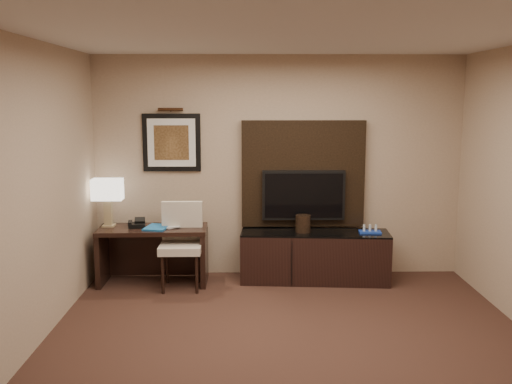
{
  "coord_description": "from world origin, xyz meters",
  "views": [
    {
      "loc": [
        -0.38,
        -4.46,
        2.19
      ],
      "look_at": [
        -0.28,
        1.8,
        1.15
      ],
      "focal_mm": 40.0,
      "sensor_mm": 36.0,
      "label": 1
    }
  ],
  "objects_px": {
    "desk_phone": "(137,223)",
    "water_bottle": "(185,218)",
    "tv": "(303,195)",
    "minibar_tray": "(370,229)",
    "ice_bucket": "(303,224)",
    "desk": "(153,255)",
    "credenza": "(315,256)",
    "table_lamp": "(108,201)",
    "desk_chair": "(181,247)"
  },
  "relations": [
    {
      "from": "desk",
      "to": "minibar_tray",
      "type": "relative_size",
      "value": 4.95
    },
    {
      "from": "credenza",
      "to": "tv",
      "type": "bearing_deg",
      "value": 128.0
    },
    {
      "from": "credenza",
      "to": "ice_bucket",
      "type": "xyz_separation_m",
      "value": [
        -0.14,
        0.0,
        0.41
      ]
    },
    {
      "from": "credenza",
      "to": "tv",
      "type": "relative_size",
      "value": 1.76
    },
    {
      "from": "desk",
      "to": "desk_phone",
      "type": "height_order",
      "value": "desk_phone"
    },
    {
      "from": "desk_chair",
      "to": "tv",
      "type": "bearing_deg",
      "value": 15.98
    },
    {
      "from": "desk",
      "to": "credenza",
      "type": "xyz_separation_m",
      "value": [
        1.93,
        0.05,
        -0.04
      ]
    },
    {
      "from": "credenza",
      "to": "minibar_tray",
      "type": "height_order",
      "value": "minibar_tray"
    },
    {
      "from": "desk_phone",
      "to": "minibar_tray",
      "type": "xyz_separation_m",
      "value": [
        2.76,
        -0.01,
        -0.07
      ]
    },
    {
      "from": "desk_chair",
      "to": "minibar_tray",
      "type": "bearing_deg",
      "value": 4.4
    },
    {
      "from": "credenza",
      "to": "desk_chair",
      "type": "xyz_separation_m",
      "value": [
        -1.57,
        -0.24,
        0.19
      ]
    },
    {
      "from": "credenza",
      "to": "table_lamp",
      "type": "xyz_separation_m",
      "value": [
        -2.45,
        0.02,
        0.68
      ]
    },
    {
      "from": "water_bottle",
      "to": "desk",
      "type": "bearing_deg",
      "value": -169.18
    },
    {
      "from": "desk_phone",
      "to": "minibar_tray",
      "type": "height_order",
      "value": "desk_phone"
    },
    {
      "from": "tv",
      "to": "table_lamp",
      "type": "distance_m",
      "value": 2.34
    },
    {
      "from": "minibar_tray",
      "to": "desk_phone",
      "type": "bearing_deg",
      "value": 179.79
    },
    {
      "from": "desk",
      "to": "ice_bucket",
      "type": "bearing_deg",
      "value": 0.4
    },
    {
      "from": "desk",
      "to": "table_lamp",
      "type": "relative_size",
      "value": 2.11
    },
    {
      "from": "desk_phone",
      "to": "water_bottle",
      "type": "bearing_deg",
      "value": -2.12
    },
    {
      "from": "tv",
      "to": "minibar_tray",
      "type": "xyz_separation_m",
      "value": [
        0.77,
        -0.24,
        -0.37
      ]
    },
    {
      "from": "desk_chair",
      "to": "minibar_tray",
      "type": "xyz_separation_m",
      "value": [
        2.22,
        0.19,
        0.15
      ]
    },
    {
      "from": "ice_bucket",
      "to": "water_bottle",
      "type": "bearing_deg",
      "value": 179.28
    },
    {
      "from": "desk",
      "to": "credenza",
      "type": "distance_m",
      "value": 1.93
    },
    {
      "from": "desk",
      "to": "credenza",
      "type": "relative_size",
      "value": 0.72
    },
    {
      "from": "tv",
      "to": "ice_bucket",
      "type": "bearing_deg",
      "value": -95.98
    },
    {
      "from": "tv",
      "to": "minibar_tray",
      "type": "height_order",
      "value": "tv"
    },
    {
      "from": "desk_phone",
      "to": "water_bottle",
      "type": "relative_size",
      "value": 1.0
    },
    {
      "from": "minibar_tray",
      "to": "table_lamp",
      "type": "bearing_deg",
      "value": 178.71
    },
    {
      "from": "table_lamp",
      "to": "ice_bucket",
      "type": "xyz_separation_m",
      "value": [
        2.31,
        -0.02,
        -0.27
      ]
    },
    {
      "from": "table_lamp",
      "to": "minibar_tray",
      "type": "distance_m",
      "value": 3.12
    },
    {
      "from": "desk",
      "to": "desk_phone",
      "type": "relative_size",
      "value": 6.67
    },
    {
      "from": "desk_phone",
      "to": "ice_bucket",
      "type": "distance_m",
      "value": 1.97
    },
    {
      "from": "minibar_tray",
      "to": "desk_chair",
      "type": "bearing_deg",
      "value": -175.04
    },
    {
      "from": "table_lamp",
      "to": "ice_bucket",
      "type": "bearing_deg",
      "value": -0.44
    },
    {
      "from": "ice_bucket",
      "to": "minibar_tray",
      "type": "height_order",
      "value": "ice_bucket"
    },
    {
      "from": "table_lamp",
      "to": "ice_bucket",
      "type": "distance_m",
      "value": 2.33
    },
    {
      "from": "minibar_tray",
      "to": "credenza",
      "type": "bearing_deg",
      "value": 175.6
    },
    {
      "from": "tv",
      "to": "minibar_tray",
      "type": "relative_size",
      "value": 3.9
    },
    {
      "from": "desk_chair",
      "to": "desk_phone",
      "type": "distance_m",
      "value": 0.62
    },
    {
      "from": "desk_phone",
      "to": "ice_bucket",
      "type": "height_order",
      "value": "ice_bucket"
    },
    {
      "from": "tv",
      "to": "table_lamp",
      "type": "relative_size",
      "value": 1.66
    },
    {
      "from": "desk",
      "to": "desk_phone",
      "type": "xyz_separation_m",
      "value": [
        -0.18,
        0.01,
        0.39
      ]
    },
    {
      "from": "credenza",
      "to": "minibar_tray",
      "type": "relative_size",
      "value": 6.86
    },
    {
      "from": "table_lamp",
      "to": "desk_phone",
      "type": "xyz_separation_m",
      "value": [
        0.34,
        -0.06,
        -0.25
      ]
    },
    {
      "from": "desk_phone",
      "to": "minibar_tray",
      "type": "relative_size",
      "value": 0.74
    },
    {
      "from": "tv",
      "to": "desk_chair",
      "type": "xyz_separation_m",
      "value": [
        -1.45,
        -0.43,
        -0.52
      ]
    },
    {
      "from": "tv",
      "to": "water_bottle",
      "type": "height_order",
      "value": "tv"
    },
    {
      "from": "table_lamp",
      "to": "desk_phone",
      "type": "relative_size",
      "value": 3.16
    },
    {
      "from": "desk",
      "to": "water_bottle",
      "type": "distance_m",
      "value": 0.58
    },
    {
      "from": "desk",
      "to": "tv",
      "type": "xyz_separation_m",
      "value": [
        1.8,
        0.24,
        0.68
      ]
    }
  ]
}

